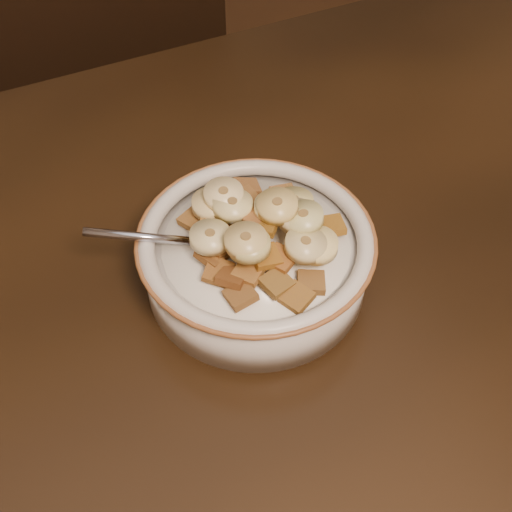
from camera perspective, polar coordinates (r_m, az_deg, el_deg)
name	(u,v)px	position (r m, az deg, el deg)	size (l,w,h in m)	color
table	(265,391)	(0.50, 0.77, -11.91)	(1.40, 0.90, 0.04)	black
chair	(145,169)	(1.01, -9.85, 7.63)	(0.45, 0.45, 1.02)	black
cereal_bowl	(256,263)	(0.52, 0.00, -0.63)	(0.18, 0.18, 0.04)	beige
milk	(256,245)	(0.50, 0.00, 0.96)	(0.15, 0.15, 0.00)	white
spoon	(219,243)	(0.50, -3.29, 1.16)	(0.03, 0.04, 0.01)	#A7ABBF
cereal_square_0	(263,226)	(0.48, 0.66, 2.68)	(0.02, 0.02, 0.01)	#92651A
cereal_square_1	(247,187)	(0.53, -0.80, 6.14)	(0.02, 0.02, 0.01)	brown
cereal_square_2	(233,277)	(0.47, -2.08, -1.86)	(0.02, 0.02, 0.01)	brown
cereal_square_3	(291,197)	(0.53, 3.14, 5.22)	(0.02, 0.02, 0.01)	olive
cereal_square_4	(217,215)	(0.51, -3.48, 3.68)	(0.02, 0.02, 0.01)	brown
cereal_square_5	(277,283)	(0.46, 1.84, -2.40)	(0.02, 0.02, 0.01)	brown
cereal_square_6	(213,224)	(0.50, -3.85, 2.87)	(0.02, 0.02, 0.01)	#9A651F
cereal_square_7	(241,295)	(0.46, -1.38, -3.51)	(0.02, 0.02, 0.01)	brown
cereal_square_8	(219,204)	(0.51, -3.32, 4.63)	(0.02, 0.02, 0.01)	brown
cereal_square_9	(281,259)	(0.47, 2.22, -0.23)	(0.02, 0.02, 0.01)	#9B571C
cereal_square_10	(194,219)	(0.51, -5.53, 3.29)	(0.02, 0.02, 0.01)	brown
cereal_square_11	(223,191)	(0.53, -2.99, 5.83)	(0.02, 0.02, 0.01)	#9A551E
cereal_square_12	(219,272)	(0.47, -3.35, -1.43)	(0.02, 0.02, 0.01)	brown
cereal_square_13	(260,218)	(0.48, 0.40, 3.37)	(0.02, 0.02, 0.01)	brown
cereal_square_14	(331,226)	(0.51, 6.70, 2.70)	(0.02, 0.02, 0.01)	#99681E
cereal_square_15	(238,209)	(0.50, -1.65, 4.22)	(0.02, 0.02, 0.01)	brown
cereal_square_16	(304,211)	(0.51, 4.29, 4.05)	(0.02, 0.02, 0.01)	brown
cereal_square_17	(266,256)	(0.47, 0.88, -0.04)	(0.02, 0.02, 0.01)	brown
cereal_square_18	(274,213)	(0.50, 1.58, 3.85)	(0.02, 0.02, 0.01)	#9A5628
cereal_square_19	(284,196)	(0.53, 2.47, 5.37)	(0.02, 0.02, 0.01)	brown
cereal_square_20	(246,199)	(0.52, -0.93, 5.12)	(0.02, 0.02, 0.01)	brown
cereal_square_21	(297,297)	(0.46, 3.63, -3.69)	(0.02, 0.02, 0.01)	brown
cereal_square_22	(216,226)	(0.49, -3.61, 2.67)	(0.02, 0.02, 0.01)	brown
cereal_square_23	(215,218)	(0.50, -3.65, 3.41)	(0.02, 0.02, 0.01)	olive
cereal_square_24	(311,282)	(0.47, 4.93, -2.34)	(0.02, 0.02, 0.01)	brown
cereal_square_25	(212,254)	(0.48, -3.93, 0.14)	(0.02, 0.02, 0.01)	#623410
cereal_square_26	(248,272)	(0.47, -0.67, -1.44)	(0.02, 0.02, 0.01)	olive
cereal_square_27	(220,242)	(0.48, -3.22, 1.25)	(0.02, 0.02, 0.01)	brown
banana_slice_0	(294,203)	(0.50, 3.36, 4.72)	(0.03, 0.03, 0.01)	#FEE388
banana_slice_1	(305,245)	(0.47, 4.42, 1.00)	(0.03, 0.03, 0.01)	#C9C081
banana_slice_2	(246,241)	(0.46, -0.91, 1.36)	(0.03, 0.03, 0.01)	#D7C47C
banana_slice_3	(233,205)	(0.49, -2.09, 4.52)	(0.03, 0.03, 0.01)	beige
banana_slice_4	(297,217)	(0.48, 3.67, 3.51)	(0.03, 0.03, 0.01)	#CAB485
banana_slice_5	(224,195)	(0.50, -2.90, 5.44)	(0.03, 0.03, 0.01)	#FAE09E
banana_slice_6	(210,237)	(0.48, -4.08, 1.68)	(0.03, 0.03, 0.01)	#FFEC9C
banana_slice_7	(249,246)	(0.46, -0.59, 0.93)	(0.03, 0.03, 0.01)	tan
banana_slice_8	(303,218)	(0.48, 4.20, 3.41)	(0.03, 0.03, 0.01)	#D8CE85
banana_slice_9	(274,208)	(0.49, 1.64, 4.28)	(0.03, 0.03, 0.01)	#FFED9E
banana_slice_10	(317,245)	(0.47, 5.46, 0.94)	(0.03, 0.03, 0.01)	#FFDC8B
banana_slice_11	(277,206)	(0.48, 1.90, 4.46)	(0.03, 0.03, 0.01)	tan
banana_slice_12	(211,204)	(0.50, -3.98, 4.62)	(0.03, 0.03, 0.01)	#D6B870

